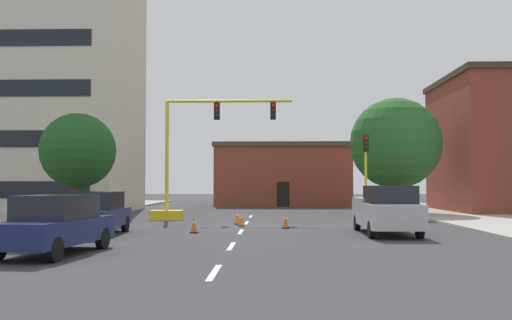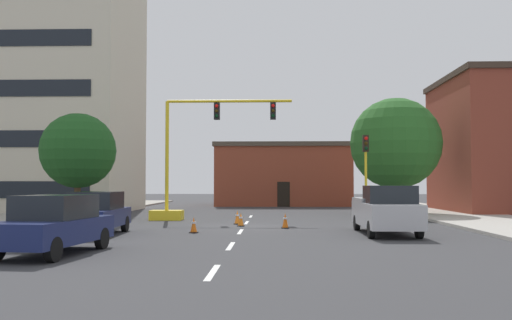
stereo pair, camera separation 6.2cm
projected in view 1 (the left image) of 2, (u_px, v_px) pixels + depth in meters
The scene contains 21 objects.
ground_plane at pixel (244, 226), 27.13m from camera, with size 160.00×160.00×0.00m, color #38383A.
sidewalk_left at pixel (46, 215), 35.51m from camera, with size 6.00×56.00×0.14m, color #9E998E.
sidewalk_right at pixel (460, 216), 34.75m from camera, with size 6.00×56.00×0.14m, color #B2ADA3.
lane_stripe_seg_0 at pixel (214, 272), 13.15m from camera, with size 0.16×2.40×0.01m, color silver.
lane_stripe_seg_1 at pixel (231, 246), 18.64m from camera, with size 0.16×2.40×0.01m, color silver.
lane_stripe_seg_2 at pixel (241, 232), 24.14m from camera, with size 0.16×2.40×0.01m, color silver.
lane_stripe_seg_3 at pixel (247, 223), 29.63m from camera, with size 0.16×2.40×0.01m, color silver.
lane_stripe_seg_4 at pixel (251, 216), 35.12m from camera, with size 0.16×2.40×0.01m, color silver.
building_tall_left at pixel (38, 54), 42.00m from camera, with size 14.40×10.73×23.52m.
building_brick_center at pixel (282, 175), 53.85m from camera, with size 12.60×9.15×5.77m.
traffic_signal_gantry at pixel (184, 182), 31.84m from camera, with size 8.00×1.20×6.83m.
traffic_light_pole_right at pixel (366, 158), 31.67m from camera, with size 0.32×0.47×4.80m.
tree_right_mid at pixel (395, 143), 37.10m from camera, with size 5.99×5.99×7.72m.
tree_left_near at pixel (78, 151), 30.94m from camera, with size 4.13×4.13×5.95m.
pickup_truck_silver at pixel (386, 210), 22.94m from camera, with size 2.02×5.40×1.99m.
sedan_navy_near_left at pixel (96, 213), 22.71m from camera, with size 1.96×4.54×1.74m.
sedan_navy_mid_left at pixel (55, 224), 16.48m from camera, with size 2.37×4.69×1.74m.
traffic_cone_roadside_a at pixel (241, 220), 27.23m from camera, with size 0.36×0.36×0.66m.
traffic_cone_roadside_b at pixel (285, 221), 25.98m from camera, with size 0.36×0.36×0.72m.
traffic_cone_roadside_c at pixel (237, 217), 28.54m from camera, with size 0.36×0.36×0.72m.
traffic_cone_roadside_d at pixel (194, 225), 23.59m from camera, with size 0.36×0.36×0.67m.
Camera 1 is at (1.37, -27.21, 2.09)m, focal length 39.45 mm.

